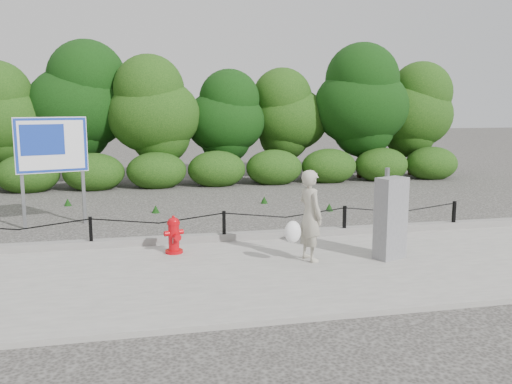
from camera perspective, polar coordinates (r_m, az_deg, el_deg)
The scene contains 9 objects.
ground at distance 10.70m, azimuth -3.37°, elevation -5.59°, with size 90.00×90.00×0.00m, color #2D2B28.
sidewalk at distance 8.80m, azimuth -1.29°, elevation -8.62°, with size 14.00×4.00×0.08m, color gray.
curb at distance 10.71m, azimuth -3.42°, elevation -4.75°, with size 14.00×0.22×0.14m, color slate.
chain_barrier at distance 10.59m, azimuth -3.39°, elevation -3.20°, with size 10.06×0.06×0.60m.
treeline at distance 19.22m, azimuth -7.48°, elevation 8.87°, with size 20.55×3.86×4.80m.
fire_hydrant at distance 9.87m, azimuth -8.64°, elevation -4.53°, with size 0.40×0.41×0.68m.
pedestrian at distance 9.25m, azimuth 5.61°, elevation -2.59°, with size 0.75×0.65×1.57m.
utility_cabinet at distance 9.64m, azimuth 13.98°, elevation -2.68°, with size 0.62×0.50×1.57m.
advertising_sign at distance 12.82m, azimuth -20.73°, elevation 4.16°, with size 1.49×0.50×2.45m.
Camera 1 is at (-1.61, -10.21, 2.75)m, focal length 38.00 mm.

